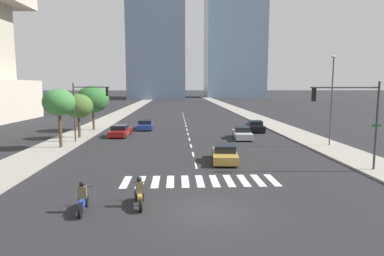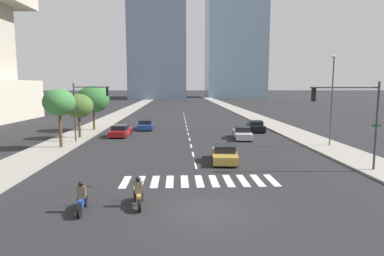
% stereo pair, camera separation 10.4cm
% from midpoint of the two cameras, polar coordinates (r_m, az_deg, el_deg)
% --- Properties ---
extents(ground_plane, '(800.00, 800.00, 0.00)m').
position_cam_midpoint_polar(ground_plane, '(15.98, 2.65, -14.01)').
color(ground_plane, '#232326').
extents(sidewalk_east, '(4.00, 260.00, 0.15)m').
position_cam_midpoint_polar(sidewalk_east, '(47.38, 14.97, 0.09)').
color(sidewalk_east, gray).
rests_on(sidewalk_east, ground).
extents(sidewalk_west, '(4.00, 260.00, 0.15)m').
position_cam_midpoint_polar(sidewalk_west, '(46.63, -16.81, -0.08)').
color(sidewalk_west, gray).
rests_on(sidewalk_west, ground).
extents(crosswalk_near, '(9.45, 2.62, 0.01)m').
position_cam_midpoint_polar(crosswalk_near, '(20.58, 1.40, -9.07)').
color(crosswalk_near, silver).
rests_on(crosswalk_near, ground).
extents(lane_divider_center, '(0.14, 50.00, 0.01)m').
position_cam_midpoint_polar(lane_divider_center, '(48.07, -0.90, 0.36)').
color(lane_divider_center, silver).
rests_on(lane_divider_center, ground).
extents(motorcycle_lead, '(0.70, 2.14, 1.49)m').
position_cam_midpoint_polar(motorcycle_lead, '(16.46, -18.15, -11.56)').
color(motorcycle_lead, black).
rests_on(motorcycle_lead, ground).
extents(motorcycle_trailing, '(0.71, 2.20, 1.49)m').
position_cam_midpoint_polar(motorcycle_trailing, '(16.57, -8.98, -11.16)').
color(motorcycle_trailing, black).
rests_on(motorcycle_trailing, ground).
extents(sedan_silver_0, '(2.23, 4.91, 1.31)m').
position_cam_midpoint_polar(sedan_silver_0, '(37.00, 8.71, -0.88)').
color(sedan_silver_0, '#B7BABF').
rests_on(sedan_silver_0, ground).
extents(sedan_red_1, '(2.09, 4.62, 1.32)m').
position_cam_midpoint_polar(sedan_red_1, '(39.13, -12.09, -0.51)').
color(sedan_red_1, maroon).
rests_on(sedan_red_1, ground).
extents(sedan_blue_2, '(2.00, 4.83, 1.27)m').
position_cam_midpoint_polar(sedan_blue_2, '(44.78, -7.87, 0.53)').
color(sedan_blue_2, navy).
rests_on(sedan_blue_2, ground).
extents(sedan_gold_3, '(2.22, 4.42, 1.29)m').
position_cam_midpoint_polar(sedan_gold_3, '(25.66, 5.72, -4.47)').
color(sedan_gold_3, '#B28E38').
rests_on(sedan_gold_3, ground).
extents(sedan_black_4, '(2.32, 4.66, 1.34)m').
position_cam_midpoint_polar(sedan_black_4, '(43.22, 10.96, 0.26)').
color(sedan_black_4, black).
rests_on(sedan_black_4, ground).
extents(traffic_signal_near, '(4.92, 0.28, 5.93)m').
position_cam_midpoint_polar(traffic_signal_near, '(24.45, 25.89, 2.87)').
color(traffic_signal_near, '#333335').
rests_on(traffic_signal_near, sidewalk_east).
extents(traffic_signal_far, '(3.88, 0.28, 5.91)m').
position_cam_midpoint_polar(traffic_signal_far, '(35.13, -17.44, 4.26)').
color(traffic_signal_far, '#333335').
rests_on(traffic_signal_far, sidewalk_west).
extents(street_lamp_east, '(0.50, 0.24, 8.40)m').
position_cam_midpoint_polar(street_lamp_east, '(33.89, 22.97, 5.29)').
color(street_lamp_east, '#3F3F42').
rests_on(street_lamp_east, sidewalk_east).
extents(street_tree_nearest, '(2.87, 2.87, 5.37)m').
position_cam_midpoint_polar(street_tree_nearest, '(32.62, -21.75, 4.08)').
color(street_tree_nearest, '#4C3823').
rests_on(street_tree_nearest, sidewalk_west).
extents(street_tree_second, '(3.11, 3.11, 4.77)m').
position_cam_midpoint_polar(street_tree_second, '(38.33, -18.79, 3.58)').
color(street_tree_second, '#4C3823').
rests_on(street_tree_second, sidewalk_west).
extents(street_tree_third, '(4.06, 4.06, 5.65)m').
position_cam_midpoint_polar(street_tree_third, '(44.47, -16.53, 4.75)').
color(street_tree_third, '#4C3823').
rests_on(street_tree_third, sidewalk_west).
extents(office_tower_left_skyline, '(23.60, 28.53, 91.07)m').
position_cam_midpoint_polar(office_tower_left_skyline, '(152.82, -5.87, 20.24)').
color(office_tower_left_skyline, slate).
rests_on(office_tower_left_skyline, ground).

